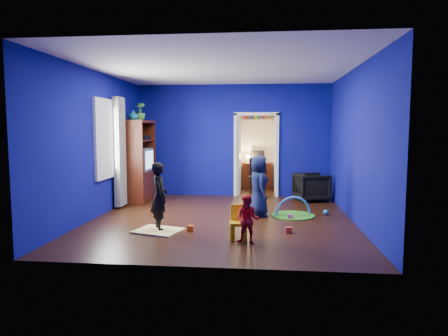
# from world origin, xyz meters

# --- Properties ---
(floor) EXTENTS (5.00, 5.50, 0.01)m
(floor) POSITION_xyz_m (0.00, 0.00, 0.00)
(floor) COLOR black
(floor) RESTS_ON ground
(ceiling) EXTENTS (5.00, 5.50, 0.01)m
(ceiling) POSITION_xyz_m (0.00, 0.00, 2.90)
(ceiling) COLOR white
(ceiling) RESTS_ON wall_back
(wall_back) EXTENTS (5.00, 0.02, 2.90)m
(wall_back) POSITION_xyz_m (0.00, 2.75, 1.45)
(wall_back) COLOR #090C6E
(wall_back) RESTS_ON floor
(wall_front) EXTENTS (5.00, 0.02, 2.90)m
(wall_front) POSITION_xyz_m (0.00, -2.75, 1.45)
(wall_front) COLOR #090C6E
(wall_front) RESTS_ON floor
(wall_left) EXTENTS (0.02, 5.50, 2.90)m
(wall_left) POSITION_xyz_m (-2.50, 0.00, 1.45)
(wall_left) COLOR #090C6E
(wall_left) RESTS_ON floor
(wall_right) EXTENTS (0.02, 5.50, 2.90)m
(wall_right) POSITION_xyz_m (2.50, 0.00, 1.45)
(wall_right) COLOR #090C6E
(wall_right) RESTS_ON floor
(alcove) EXTENTS (1.00, 1.75, 2.50)m
(alcove) POSITION_xyz_m (0.60, 3.62, 1.25)
(alcove) COLOR silver
(alcove) RESTS_ON floor
(armchair) EXTENTS (0.92, 0.90, 0.68)m
(armchair) POSITION_xyz_m (1.97, 2.20, 0.34)
(armchair) COLOR black
(armchair) RESTS_ON floor
(child_black) EXTENTS (0.46, 0.52, 1.19)m
(child_black) POSITION_xyz_m (-0.98, -0.97, 0.59)
(child_black) COLOR black
(child_black) RESTS_ON floor
(child_navy) EXTENTS (0.53, 0.68, 1.22)m
(child_navy) POSITION_xyz_m (0.71, 0.32, 0.61)
(child_navy) COLOR black
(child_navy) RESTS_ON floor
(toddler_red) EXTENTS (0.42, 0.36, 0.75)m
(toddler_red) POSITION_xyz_m (0.58, -1.64, 0.38)
(toddler_red) COLOR red
(toddler_red) RESTS_ON floor
(vase) EXTENTS (0.25, 0.25, 0.23)m
(vase) POSITION_xyz_m (-2.20, 1.38, 2.08)
(vase) COLOR #0D556E
(vase) RESTS_ON tv_armoire
(potted_plant) EXTENTS (0.25, 0.25, 0.44)m
(potted_plant) POSITION_xyz_m (-2.20, 1.90, 2.18)
(potted_plant) COLOR #388D33
(potted_plant) RESTS_ON tv_armoire
(tv_armoire) EXTENTS (0.58, 1.14, 1.96)m
(tv_armoire) POSITION_xyz_m (-2.20, 1.68, 0.98)
(tv_armoire) COLOR #3D140A
(tv_armoire) RESTS_ON floor
(crt_tv) EXTENTS (0.46, 0.70, 0.54)m
(crt_tv) POSITION_xyz_m (-2.16, 1.68, 1.02)
(crt_tv) COLOR silver
(crt_tv) RESTS_ON tv_armoire
(yellow_blanket) EXTENTS (0.89, 0.79, 0.03)m
(yellow_blanket) POSITION_xyz_m (-0.98, -1.07, 0.01)
(yellow_blanket) COLOR #F2E07A
(yellow_blanket) RESTS_ON floor
(hopper_ball) EXTENTS (0.36, 0.36, 0.36)m
(hopper_ball) POSITION_xyz_m (0.66, 0.57, 0.18)
(hopper_ball) COLOR yellow
(hopper_ball) RESTS_ON floor
(kid_chair) EXTENTS (0.32, 0.32, 0.50)m
(kid_chair) POSITION_xyz_m (0.43, -1.44, 0.25)
(kid_chair) COLOR yellow
(kid_chair) RESTS_ON floor
(play_mat) EXTENTS (0.87, 0.87, 0.02)m
(play_mat) POSITION_xyz_m (1.41, 0.42, 0.01)
(play_mat) COLOR #469822
(play_mat) RESTS_ON floor
(toy_arch) EXTENTS (0.75, 0.29, 0.78)m
(toy_arch) POSITION_xyz_m (1.41, 0.42, 0.02)
(toy_arch) COLOR #3F8CD8
(toy_arch) RESTS_ON floor
(window_left) EXTENTS (0.03, 0.95, 1.55)m
(window_left) POSITION_xyz_m (-2.48, 0.35, 1.55)
(window_left) COLOR white
(window_left) RESTS_ON wall_left
(curtain) EXTENTS (0.14, 0.42, 2.40)m
(curtain) POSITION_xyz_m (-2.37, 0.90, 1.25)
(curtain) COLOR slate
(curtain) RESTS_ON floor
(doorway) EXTENTS (1.16, 0.10, 2.10)m
(doorway) POSITION_xyz_m (0.60, 2.75, 1.05)
(doorway) COLOR white
(doorway) RESTS_ON floor
(study_desk) EXTENTS (0.88, 0.44, 0.75)m
(study_desk) POSITION_xyz_m (0.60, 4.26, 0.38)
(study_desk) COLOR #3D140A
(study_desk) RESTS_ON floor
(desk_monitor) EXTENTS (0.40, 0.05, 0.32)m
(desk_monitor) POSITION_xyz_m (0.60, 4.38, 0.95)
(desk_monitor) COLOR black
(desk_monitor) RESTS_ON study_desk
(desk_lamp) EXTENTS (0.14, 0.14, 0.14)m
(desk_lamp) POSITION_xyz_m (0.32, 4.32, 0.93)
(desk_lamp) COLOR #FFD88C
(desk_lamp) RESTS_ON study_desk
(folding_chair) EXTENTS (0.40, 0.40, 0.92)m
(folding_chair) POSITION_xyz_m (0.60, 3.30, 0.46)
(folding_chair) COLOR black
(folding_chair) RESTS_ON floor
(book_shelf) EXTENTS (0.88, 0.24, 0.04)m
(book_shelf) POSITION_xyz_m (0.60, 4.37, 2.02)
(book_shelf) COLOR white
(book_shelf) RESTS_ON study_desk
(toy_0) EXTENTS (0.10, 0.08, 0.10)m
(toy_0) POSITION_xyz_m (1.24, -0.93, 0.05)
(toy_0) COLOR red
(toy_0) RESTS_ON floor
(toy_1) EXTENTS (0.11, 0.11, 0.11)m
(toy_1) POSITION_xyz_m (2.08, 0.60, 0.06)
(toy_1) COLOR #238FC7
(toy_1) RESTS_ON floor
(toy_2) EXTENTS (0.10, 0.08, 0.10)m
(toy_2) POSITION_xyz_m (-0.44, -0.99, 0.05)
(toy_2) COLOR #F25A0C
(toy_2) RESTS_ON floor
(toy_3) EXTENTS (0.10, 0.08, 0.10)m
(toy_3) POSITION_xyz_m (1.33, 0.09, 0.05)
(toy_3) COLOR #C34990
(toy_3) RESTS_ON floor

